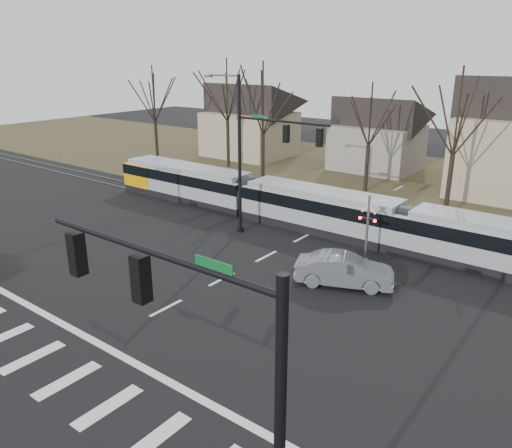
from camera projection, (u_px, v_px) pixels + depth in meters
The scene contains 14 objects.
ground at pixel (132, 325), 22.01m from camera, with size 140.00×140.00×0.00m, color black.
grass_verge at pixel (407, 184), 46.07m from camera, with size 140.00×28.00×0.01m, color #38331E.
crosswalk at pixel (49, 368), 18.99m from camera, with size 27.00×2.60×0.01m.
stop_line at pixel (98, 343), 20.65m from camera, with size 28.00×0.35×0.01m, color silver.
lane_dashes at pixel (318, 229), 34.04m from camera, with size 0.18×30.00×0.01m.
rail_pair at pixel (317, 230), 33.88m from camera, with size 90.00×1.52×0.06m.
tram at pixel (319, 208), 33.53m from camera, with size 37.44×2.78×2.84m.
sedan at pixel (344, 270), 25.63m from camera, with size 5.29×3.56×1.65m, color slate.
signal_pole_near_right at pixel (203, 379), 10.01m from camera, with size 6.72×0.44×8.00m.
signal_pole_far at pixel (259, 150), 30.95m from camera, with size 9.28×0.44×10.20m.
rail_crossing_signal at pixel (367, 231), 28.15m from camera, with size 1.08×0.36×4.00m.
tree_row at pixel (409, 140), 38.80m from camera, with size 59.20×7.20×10.00m.
house_a at pixel (250, 117), 57.63m from camera, with size 9.72×8.64×8.60m.
house_b at pixel (378, 131), 50.67m from camera, with size 8.64×7.56×7.65m.
Camera 1 is at (16.10, -12.08, 11.35)m, focal length 35.00 mm.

